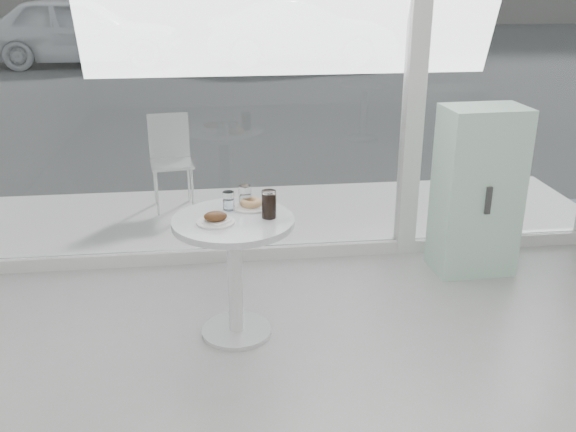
{
  "coord_description": "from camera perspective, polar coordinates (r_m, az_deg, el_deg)",
  "views": [
    {
      "loc": [
        -0.6,
        -1.6,
        2.14
      ],
      "look_at": [
        -0.2,
        1.7,
        0.85
      ],
      "focal_mm": 40.0,
      "sensor_mm": 36.0,
      "label": 1
    }
  ],
  "objects": [
    {
      "name": "car_silver",
      "position": [
        15.61,
        1.17,
        15.98
      ],
      "size": [
        4.39,
        1.72,
        1.42
      ],
      "primitive_type": "imported",
      "rotation": [
        0.0,
        0.0,
        1.52
      ],
      "color": "#9EA0A5",
      "rests_on": "street"
    },
    {
      "name": "patio_chair",
      "position": [
        5.99,
        -10.37,
        5.34
      ],
      "size": [
        0.41,
        0.41,
        0.86
      ],
      "rotation": [
        0.0,
        0.0,
        0.13
      ],
      "color": "silver",
      "rests_on": "patio_deck"
    },
    {
      "name": "main_table",
      "position": [
        3.85,
        -4.81,
        -3.28
      ],
      "size": [
        0.72,
        0.72,
        0.77
      ],
      "color": "silver",
      "rests_on": "ground"
    },
    {
      "name": "plate_donut",
      "position": [
        3.92,
        -3.31,
        1.04
      ],
      "size": [
        0.23,
        0.23,
        0.06
      ],
      "color": "silver",
      "rests_on": "main_table"
    },
    {
      "name": "water_tumbler_b",
      "position": [
        3.95,
        -3.83,
        1.72
      ],
      "size": [
        0.08,
        0.08,
        0.13
      ],
      "color": "white",
      "rests_on": "main_table"
    },
    {
      "name": "mint_cabinet",
      "position": [
        4.87,
        16.46,
        2.12
      ],
      "size": [
        0.59,
        0.42,
        1.24
      ],
      "rotation": [
        0.0,
        0.0,
        0.05
      ],
      "color": "#A0CCB4",
      "rests_on": "ground"
    },
    {
      "name": "street",
      "position": [
        17.74,
        -5.08,
        14.22
      ],
      "size": [
        40.0,
        24.0,
        0.0
      ],
      "primitive_type": "cube",
      "color": "#343434",
      "rests_on": "ground"
    },
    {
      "name": "plate_fritter",
      "position": [
        3.7,
        -6.42,
        -0.23
      ],
      "size": [
        0.22,
        0.22,
        0.07
      ],
      "color": "silver",
      "rests_on": "main_table"
    },
    {
      "name": "room_shell",
      "position": [
        1.22,
        22.97,
        8.44
      ],
      "size": [
        6.0,
        6.0,
        6.0
      ],
      "color": "white",
      "rests_on": "ground"
    },
    {
      "name": "patio_deck",
      "position": [
        5.83,
        -0.53,
        -0.05
      ],
      "size": [
        5.6,
        1.6,
        0.05
      ],
      "primitive_type": "cube",
      "color": "white",
      "rests_on": "ground"
    },
    {
      "name": "car_white",
      "position": [
        16.14,
        -17.98,
        15.42
      ],
      "size": [
        4.61,
        1.89,
        1.56
      ],
      "primitive_type": "imported",
      "rotation": [
        0.0,
        0.0,
        1.58
      ],
      "color": "white",
      "rests_on": "street"
    },
    {
      "name": "cola_glass",
      "position": [
        3.74,
        -1.71,
        1.0
      ],
      "size": [
        0.09,
        0.09,
        0.16
      ],
      "color": "white",
      "rests_on": "main_table"
    },
    {
      "name": "water_tumbler_a",
      "position": [
        3.89,
        -5.31,
        1.28
      ],
      "size": [
        0.07,
        0.07,
        0.11
      ],
      "color": "white",
      "rests_on": "main_table"
    },
    {
      "name": "storefront",
      "position": [
        4.67,
        1.48,
        15.94
      ],
      "size": [
        5.0,
        0.14,
        3.0
      ],
      "color": "silver",
      "rests_on": "ground"
    }
  ]
}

